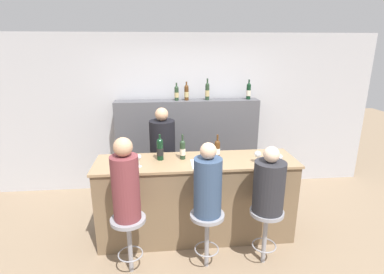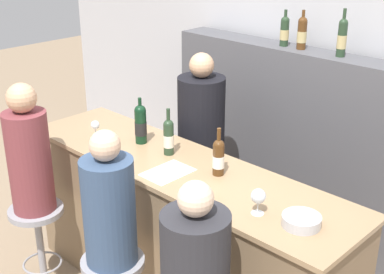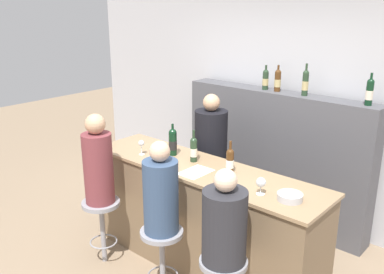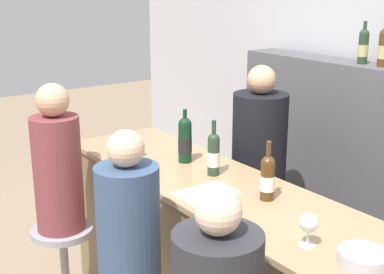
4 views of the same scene
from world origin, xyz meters
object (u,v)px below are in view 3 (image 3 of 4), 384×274
Objects in this scene: wine_glass_1 at (261,183)px; wine_bottle_counter_2 at (230,160)px; wine_bottle_backbar_1 at (278,80)px; guest_seated_right at (224,223)px; wine_bottle_counter_1 at (194,149)px; wine_glass_0 at (141,144)px; wine_bottle_backbar_0 at (265,79)px; guest_seated_left at (98,164)px; bar_stool_left at (102,215)px; wine_bottle_backbar_3 at (370,92)px; guest_seated_middle at (161,193)px; wine_bottle_counter_0 at (173,142)px; metal_bowl at (290,197)px; bar_stool_middle at (162,245)px; wine_bottle_backbar_2 at (305,83)px; bartender at (211,169)px.

wine_bottle_counter_2 is at bearing 156.03° from wine_glass_1.
wine_bottle_backbar_1 is 2.16m from guest_seated_right.
wine_bottle_counter_1 reaches higher than wine_glass_1.
wine_bottle_counter_2 is at bearing 11.99° from wine_glass_0.
wine_bottle_counter_1 is 2.09× the size of wine_glass_0.
wine_glass_1 is at bearing 88.71° from guest_seated_right.
guest_seated_left is at bearing -107.95° from wine_bottle_backbar_0.
bar_stool_left is at bearing 180.00° from guest_seated_right.
guest_seated_middle is (-0.94, -1.91, -0.68)m from wine_bottle_backbar_3.
wine_bottle_counter_1 is 0.43× the size of guest_seated_right.
metal_bowl is at bearing -5.82° from wine_bottle_counter_0.
bar_stool_middle is (0.84, 0.00, -0.54)m from guest_seated_left.
wine_bottle_backbar_0 is at bearing 70.49° from wine_glass_0.
guest_seated_middle is (0.22, -0.66, -0.16)m from wine_bottle_counter_1.
wine_glass_1 is 0.22× the size of bar_stool_middle.
wine_bottle_counter_1 reaches higher than bar_stool_middle.
wine_bottle_backbar_0 reaches higher than wine_glass_0.
wine_bottle_counter_2 is at bearing -0.00° from wine_bottle_counter_1.
wine_glass_1 is 0.19× the size of guest_seated_right.
wine_bottle_backbar_2 is at bearing 105.53° from wine_glass_1.
wine_glass_0 is 0.48m from guest_seated_left.
wine_bottle_backbar_1 is (0.43, 1.25, 0.50)m from wine_bottle_counter_0.
wine_bottle_counter_1 is 0.36× the size of guest_seated_left.
wine_bottle_counter_2 is 2.08× the size of wine_glass_1.
guest_seated_middle is at bearing -145.50° from wine_glass_1.
wine_bottle_backbar_1 is 1.94× the size of wine_glass_0.
guest_seated_right is at bearing -65.23° from wine_bottle_backbar_0.
wine_bottle_counter_0 is 0.40× the size of guest_seated_middle.
guest_seated_left is (-0.62, -0.66, -0.12)m from wine_bottle_counter_1.
bar_stool_left is at bearing -147.89° from wine_bottle_counter_2.
bartender is (-0.25, 0.57, -0.45)m from wine_bottle_counter_1.
guest_seated_middle is at bearing -116.23° from wine_bottle_backbar_3.
wine_bottle_backbar_1 is 0.86× the size of wine_bottle_backbar_2.
bar_stool_left is 0.97m from guest_seated_middle.
wine_bottle_backbar_0 reaches higher than bartender.
wine_glass_1 is (0.89, -1.45, -0.53)m from wine_bottle_backbar_0.
wine_glass_1 is at bearing -12.83° from wine_bottle_counter_1.
bartender is at bearing 113.27° from wine_bottle_counter_1.
metal_bowl is at bearing -7.24° from wine_bottle_counter_1.
bar_stool_left is (-0.62, -1.91, -1.16)m from wine_bottle_backbar_0.
metal_bowl is at bearing 65.21° from guest_seated_right.
bar_stool_middle is (0.22, -0.66, -0.66)m from wine_bottle_counter_1.
wine_bottle_counter_0 is at bearing 126.55° from bar_stool_middle.
wine_bottle_backbar_1 is 1.24m from bartender.
wine_bottle_counter_0 is 1.16× the size of wine_bottle_backbar_0.
bar_stool_left is 1.57m from guest_seated_right.
bartender is at bearing 73.03° from guest_seated_left.
wine_bottle_counter_2 is 0.19× the size of bartender.
wine_bottle_counter_2 is 0.82m from guest_seated_right.
wine_bottle_counter_2 is (0.71, -0.00, -0.02)m from wine_bottle_counter_0.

